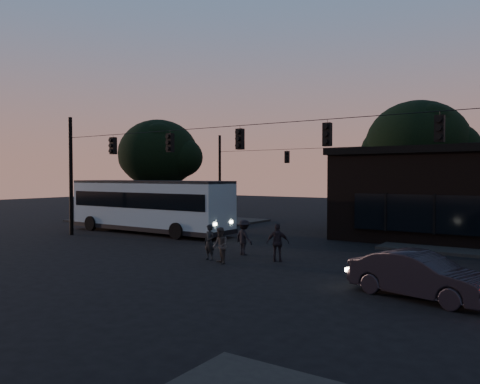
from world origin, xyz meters
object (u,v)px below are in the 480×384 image
Objects in this scene: building at (480,194)px; pedestrian_d at (244,237)px; bus at (149,204)px; pedestrian_b at (220,245)px; pedestrian_c at (278,243)px; pedestrian_a at (209,242)px; car at (420,275)px.

building is 9.12× the size of pedestrian_d.
bus is at bearing -155.76° from building.
building is 9.82× the size of pedestrian_b.
pedestrian_c is 2.28m from pedestrian_d.
bus is (-18.65, -8.40, -0.77)m from building.
pedestrian_d is at bearing -20.07° from bus.
pedestrian_d reaches higher than pedestrian_a.
pedestrian_a is 1.00m from pedestrian_b.
pedestrian_c is at bearing -116.74° from building.
car is 9.52m from pedestrian_a.
pedestrian_b is (0.90, -0.42, -0.02)m from pedestrian_a.
pedestrian_d reaches higher than car.
pedestrian_a is 3.06m from pedestrian_c.
building is at bearing 64.42° from pedestrian_a.
pedestrian_b is 2.43m from pedestrian_d.
pedestrian_c reaches higher than car.
pedestrian_c is (1.84, 1.78, 0.06)m from pedestrian_b.
car is 7.27m from pedestrian_c.
car is at bearing -20.67° from bus.
building is 16.98m from pedestrian_a.
pedestrian_d is (0.55, 1.99, 0.04)m from pedestrian_a.
pedestrian_a is at bearing 94.03° from pedestrian_d.
pedestrian_d is (-8.84, 3.55, 0.13)m from car.
pedestrian_a is 1.02× the size of pedestrian_b.
building is 1.25× the size of bus.
bus is 11.14m from pedestrian_a.
pedestrian_a reaches higher than car.
building reaches higher than car.
pedestrian_a is at bearing 94.52° from car.
pedestrian_d is at bearing 81.95° from pedestrian_a.
pedestrian_c is at bearing 81.47° from pedestrian_b.
car is at bearing -2.04° from pedestrian_a.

